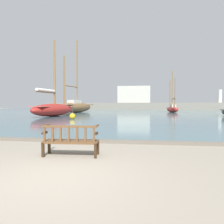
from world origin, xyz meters
name	(u,v)px	position (x,y,z in m)	size (l,w,h in m)	color
ground_plane	(54,177)	(0.00, 0.00, 0.00)	(160.00, 160.00, 0.00)	gray
harbor_water	(131,111)	(0.00, 44.00, 0.04)	(100.00, 80.00, 0.08)	#476670
quay_edge_kerb	(95,141)	(0.00, 3.85, 0.06)	(40.00, 0.30, 0.12)	#675F54
park_bench	(71,140)	(-0.24, 1.71, 0.47)	(1.62, 0.59, 0.92)	#322113
sailboat_mid_starboard	(77,106)	(-9.74, 32.09, 1.20)	(4.98, 11.18, 13.41)	brown
sailboat_centre_channel	(54,109)	(-8.82, 19.97, 1.03)	(3.77, 8.49, 9.55)	maroon
sailboat_outer_starboard	(172,109)	(8.09, 35.00, 0.78)	(1.97, 7.49, 7.89)	maroon
channel_buoy	(72,116)	(-4.84, 15.35, 0.38)	(0.58, 0.58, 1.28)	gold
far_breakwater	(133,103)	(0.34, 51.75, 1.89)	(49.01, 2.40, 6.67)	slate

